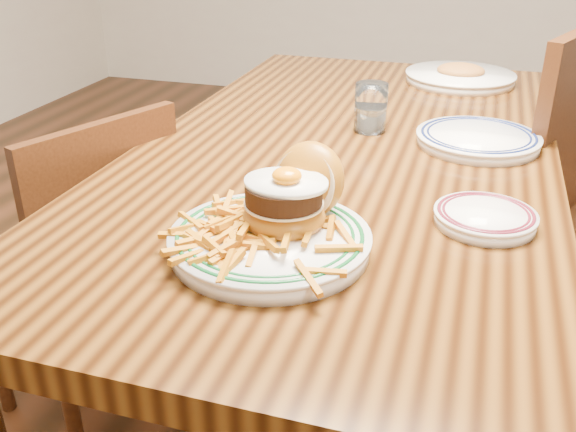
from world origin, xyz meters
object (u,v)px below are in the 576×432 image
(table, at_px, (345,183))
(main_plate, at_px, (277,223))
(chair_left, at_px, (90,269))
(side_plate, at_px, (485,216))

(table, xyz_separation_m, main_plate, (-0.00, -0.46, 0.13))
(table, bearing_deg, main_plate, -90.59)
(chair_left, distance_m, main_plate, 0.73)
(table, distance_m, side_plate, 0.43)
(main_plate, xyz_separation_m, side_plate, (0.29, 0.17, -0.02))
(side_plate, bearing_deg, main_plate, -140.28)
(table, relative_size, main_plate, 5.07)
(main_plate, bearing_deg, chair_left, 168.41)
(chair_left, xyz_separation_m, main_plate, (0.56, -0.30, 0.35))
(chair_left, xyz_separation_m, side_plate, (0.85, -0.13, 0.33))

